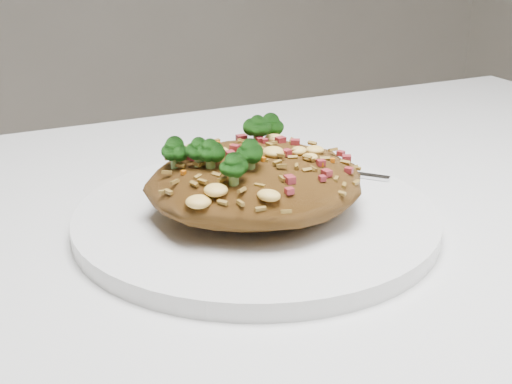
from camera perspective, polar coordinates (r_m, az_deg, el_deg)
plate at (r=0.55m, az=0.00°, el=-2.11°), size 0.28×0.28×0.01m
fried_rice at (r=0.54m, az=-0.10°, el=1.59°), size 0.17×0.15×0.07m
fork at (r=0.64m, az=4.21°, el=1.93°), size 0.12×0.13×0.00m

